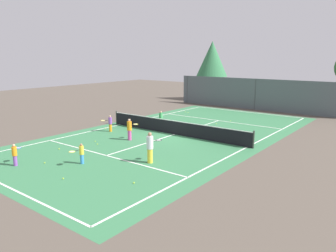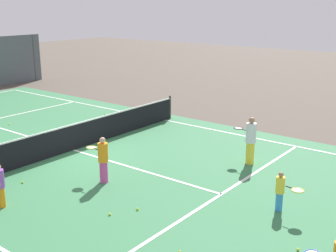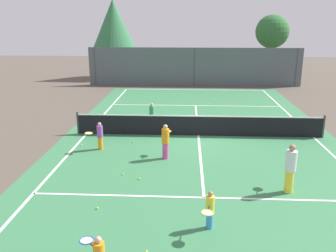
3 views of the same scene
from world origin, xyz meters
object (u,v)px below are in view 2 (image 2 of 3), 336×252
(player_4, at_px, (0,185))
(tennis_ball_9, at_px, (298,249))
(tennis_ball_2, at_px, (105,114))
(tennis_ball_1, at_px, (23,182))
(tennis_ball_12, at_px, (138,209))
(player_5, at_px, (281,191))
(tennis_ball_10, at_px, (110,214))
(player_3, at_px, (250,140))
(tennis_ball_8, at_px, (9,124))
(ball_crate, at_px, (94,130))
(player_1, at_px, (103,159))
(tennis_ball_3, at_px, (180,252))

(player_4, relative_size, tennis_ball_9, 18.35)
(tennis_ball_2, distance_m, tennis_ball_9, 13.60)
(tennis_ball_1, xyz_separation_m, tennis_ball_12, (0.79, -3.96, 0.00))
(tennis_ball_12, bearing_deg, player_5, -52.72)
(tennis_ball_12, bearing_deg, tennis_ball_10, 150.44)
(player_3, relative_size, tennis_ball_1, 24.76)
(tennis_ball_8, relative_size, tennis_ball_12, 1.00)
(ball_crate, xyz_separation_m, tennis_ball_12, (-4.07, -6.05, -0.15))
(tennis_ball_1, xyz_separation_m, tennis_ball_10, (0.14, -3.59, 0.00))
(player_1, bearing_deg, ball_crate, 50.37)
(player_4, height_order, tennis_ball_2, player_4)
(tennis_ball_8, distance_m, tennis_ball_12, 10.53)
(player_3, distance_m, ball_crate, 6.81)
(tennis_ball_3, height_order, tennis_ball_9, same)
(player_3, distance_m, tennis_ball_8, 11.08)
(player_1, relative_size, tennis_ball_9, 21.69)
(tennis_ball_10, bearing_deg, tennis_ball_9, -73.15)
(tennis_ball_1, relative_size, tennis_ball_2, 1.00)
(tennis_ball_9, bearing_deg, player_3, 38.89)
(tennis_ball_2, height_order, tennis_ball_9, same)
(player_1, bearing_deg, player_3, -33.57)
(player_3, height_order, player_4, player_3)
(player_1, bearing_deg, tennis_ball_8, 76.26)
(tennis_ball_1, height_order, tennis_ball_10, same)
(player_1, bearing_deg, tennis_ball_3, -112.97)
(player_5, height_order, tennis_ball_2, player_5)
(player_4, height_order, player_5, player_4)
(tennis_ball_3, xyz_separation_m, tennis_ball_12, (0.98, 2.11, 0.00))
(player_3, bearing_deg, ball_crate, 97.56)
(tennis_ball_1, distance_m, tennis_ball_3, 6.07)
(tennis_ball_9, xyz_separation_m, tennis_ball_12, (-0.70, 4.11, 0.00))
(player_3, height_order, ball_crate, player_3)
(tennis_ball_10, bearing_deg, tennis_ball_3, -97.49)
(tennis_ball_8, relative_size, tennis_ball_9, 1.00)
(player_1, relative_size, tennis_ball_2, 21.69)
(player_3, height_order, tennis_ball_8, player_3)
(tennis_ball_1, bearing_deg, player_3, -38.85)
(player_1, xyz_separation_m, tennis_ball_2, (5.89, 6.01, -0.71))
(player_1, height_order, player_5, player_1)
(ball_crate, relative_size, tennis_ball_8, 6.45)
(player_4, height_order, tennis_ball_8, player_4)
(ball_crate, xyz_separation_m, tennis_ball_10, (-4.73, -5.68, -0.15))
(tennis_ball_9, bearing_deg, tennis_ball_10, 106.85)
(player_4, xyz_separation_m, tennis_ball_10, (1.44, -2.62, -0.60))
(tennis_ball_1, relative_size, tennis_ball_8, 1.00)
(ball_crate, xyz_separation_m, tennis_ball_1, (-4.87, -2.09, -0.15))
(player_3, distance_m, player_5, 3.56)
(tennis_ball_3, bearing_deg, tennis_ball_10, 82.51)
(player_5, distance_m, tennis_ball_12, 3.79)
(tennis_ball_1, bearing_deg, player_1, -49.64)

